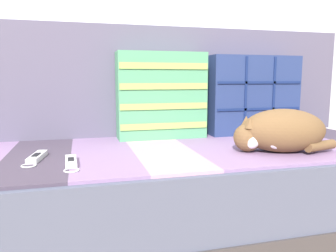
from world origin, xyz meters
TOP-DOWN VIEW (x-y plane):
  - ground_plane at (0.00, 0.00)m, footprint 14.00×14.00m
  - couch at (0.00, 0.12)m, footprint 2.02×0.86m
  - sofa_backrest at (0.00, 0.48)m, footprint 1.98×0.14m
  - throw_pillow_quilted at (0.44, 0.33)m, footprint 0.48×0.14m
  - throw_pillow_striped at (-0.05, 0.33)m, footprint 0.43×0.14m
  - sleeping_cat at (0.31, -0.09)m, footprint 0.39×0.26m
  - game_remote_near at (-0.59, 0.02)m, footprint 0.07×0.20m
  - game_remote_far at (-0.47, -0.08)m, footprint 0.05×0.18m

SIDE VIEW (x-z plane):
  - ground_plane at x=0.00m, z-range 0.00..0.00m
  - couch at x=0.00m, z-range 0.00..0.42m
  - game_remote_far at x=-0.47m, z-range 0.42..0.44m
  - game_remote_near at x=-0.59m, z-range 0.42..0.44m
  - sleeping_cat at x=0.31m, z-range 0.42..0.59m
  - throw_pillow_quilted at x=0.44m, z-range 0.42..0.83m
  - throw_pillow_striped at x=-0.05m, z-range 0.42..0.83m
  - sofa_backrest at x=0.00m, z-range 0.42..0.97m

